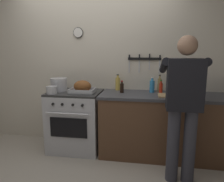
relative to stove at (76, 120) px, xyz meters
name	(u,v)px	position (x,y,z in m)	size (l,w,h in m)	color
wall_back	(95,63)	(0.22, 0.36, 0.85)	(6.00, 0.13, 2.60)	beige
counter_block	(172,126)	(1.42, 0.00, 0.00)	(2.03, 0.65, 0.90)	brown
stove	(76,120)	(0.00, 0.00, 0.00)	(0.76, 0.67, 0.90)	#BCBCC1
person_cook	(184,101)	(1.46, -0.58, 0.50)	(0.51, 0.63, 1.66)	#383842
roasting_pan	(82,87)	(0.15, -0.09, 0.53)	(0.35, 0.26, 0.18)	#B7B7BC
stock_pot	(59,84)	(-0.26, 0.03, 0.55)	(0.25, 0.25, 0.19)	#B7B7BC
saucepan	(52,90)	(-0.27, -0.20, 0.50)	(0.15, 0.15, 0.11)	#B7B7BC
cutting_board	(172,96)	(1.39, -0.11, 0.46)	(0.36, 0.24, 0.02)	tan
bottle_cooking_oil	(118,84)	(0.61, 0.23, 0.55)	(0.07, 0.07, 0.24)	gold
bottle_vinegar	(159,85)	(1.23, 0.20, 0.55)	(0.06, 0.06, 0.25)	#997F4C
bottle_hot_sauce	(161,88)	(1.25, 0.05, 0.53)	(0.05, 0.05, 0.20)	red
bottle_olive_oil	(173,86)	(1.41, 0.12, 0.56)	(0.07, 0.07, 0.26)	#385623
bottle_soy_sauce	(122,88)	(0.70, 0.05, 0.52)	(0.05, 0.05, 0.18)	black
bottle_dish_soap	(152,86)	(1.13, 0.14, 0.54)	(0.07, 0.07, 0.22)	#338CCC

